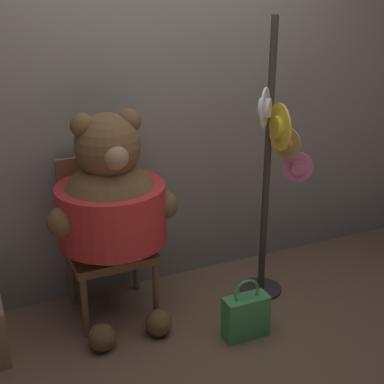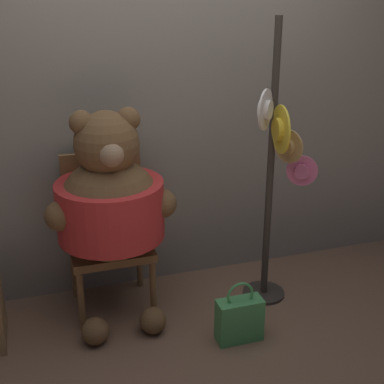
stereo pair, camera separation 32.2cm
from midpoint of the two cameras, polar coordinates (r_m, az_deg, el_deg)
ground_plane at (r=3.29m, az=3.58°, el=-15.20°), size 14.00×14.00×0.00m
wall_back at (r=3.47m, az=-0.74°, el=9.46°), size 8.00×0.10×2.48m
chair at (r=3.38m, az=-6.35°, el=-3.93°), size 0.50×0.45×0.99m
teddy_bear at (r=3.14m, az=-5.83°, el=-1.25°), size 0.77×0.68×1.32m
hat_display_rack at (r=3.29m, az=11.67°, el=2.07°), size 0.45×0.41×1.79m
handbag_on_ground at (r=3.21m, az=8.03°, el=-13.33°), size 0.27×0.12×0.38m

